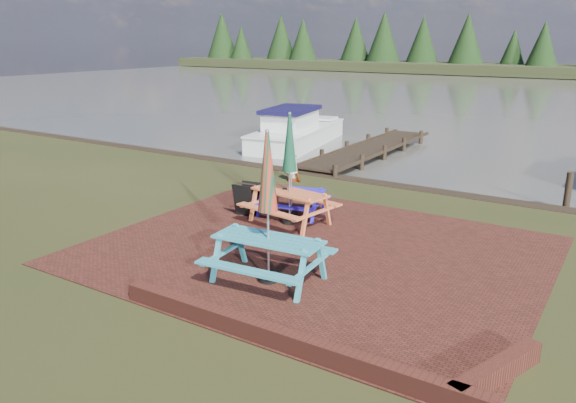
# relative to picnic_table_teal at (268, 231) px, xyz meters

# --- Properties ---
(ground) EXTENTS (120.00, 120.00, 0.00)m
(ground) POSITION_rel_picnic_table_teal_xyz_m (-0.05, 0.78, -0.97)
(ground) COLOR black
(ground) RESTS_ON ground
(paving) EXTENTS (9.00, 7.50, 0.02)m
(paving) POSITION_rel_picnic_table_teal_xyz_m (-0.05, 1.78, -0.96)
(paving) COLOR #381911
(paving) RESTS_ON ground
(brick_wall) EXTENTS (6.21, 1.79, 0.30)m
(brick_wall) POSITION_rel_picnic_table_teal_xyz_m (2.10, -1.63, -0.82)
(brick_wall) COLOR #4C1E16
(brick_wall) RESTS_ON ground
(water) EXTENTS (120.00, 60.00, 0.02)m
(water) POSITION_rel_picnic_table_teal_xyz_m (-0.05, 37.78, -0.97)
(water) COLOR #44413A
(water) RESTS_ON ground
(picnic_table_teal) EXTENTS (2.13, 1.93, 2.77)m
(picnic_table_teal) POSITION_rel_picnic_table_teal_xyz_m (0.00, 0.00, 0.00)
(picnic_table_teal) COLOR teal
(picnic_table_teal) RESTS_ON ground
(picnic_table_red) EXTENTS (2.15, 1.98, 2.64)m
(picnic_table_red) POSITION_rel_picnic_table_teal_xyz_m (-1.46, 3.02, -0.05)
(picnic_table_red) COLOR #D46536
(picnic_table_red) RESTS_ON ground
(picnic_table_blue) EXTENTS (1.89, 1.74, 2.28)m
(picnic_table_blue) POSITION_rel_picnic_table_teal_xyz_m (-1.75, 3.56, -0.17)
(picnic_table_blue) COLOR #281BCB
(picnic_table_blue) RESTS_ON ground
(chalkboard) EXTENTS (0.54, 0.55, 0.84)m
(chalkboard) POSITION_rel_picnic_table_teal_xyz_m (-2.69, 2.96, -0.54)
(chalkboard) COLOR black
(chalkboard) RESTS_ON ground
(jetty) EXTENTS (1.76, 9.08, 1.00)m
(jetty) POSITION_rel_picnic_table_teal_xyz_m (-3.55, 12.06, -0.86)
(jetty) COLOR black
(jetty) RESTS_ON ground
(boat_jetty) EXTENTS (3.26, 6.67, 1.85)m
(boat_jetty) POSITION_rel_picnic_table_teal_xyz_m (-7.19, 12.59, -0.61)
(boat_jetty) COLOR silver
(boat_jetty) RESTS_ON ground
(person) EXTENTS (0.67, 0.46, 1.78)m
(person) POSITION_rel_picnic_table_teal_xyz_m (-3.62, 6.56, -0.08)
(person) COLOR gray
(person) RESTS_ON ground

